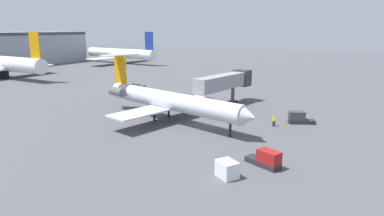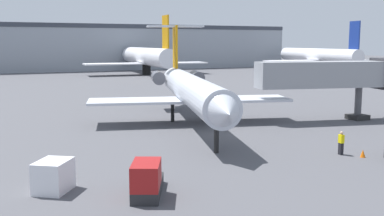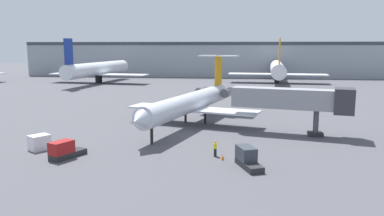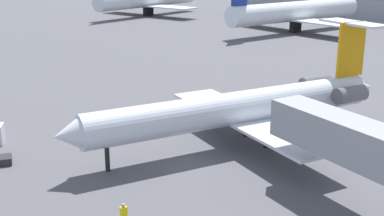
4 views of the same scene
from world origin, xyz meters
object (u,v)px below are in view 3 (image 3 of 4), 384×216
(traffic_cone_near, at_px, (223,157))
(ground_crew_marshaller, at_px, (215,148))
(baggage_tug_trailing, at_px, (247,158))
(parked_airliner_centre, at_px, (277,69))
(cargo_container_uld, at_px, (39,142))
(regional_jet, at_px, (192,101))
(jet_bridge, at_px, (299,100))
(baggage_tug_lead, at_px, (64,150))
(parked_airliner_west_mid, at_px, (98,69))

(traffic_cone_near, bearing_deg, ground_crew_marshaller, 123.83)
(baggage_tug_trailing, xyz_separation_m, parked_airliner_centre, (11.09, 86.09, 3.58))
(traffic_cone_near, height_order, parked_airliner_centre, parked_airliner_centre)
(ground_crew_marshaller, height_order, baggage_tug_trailing, baggage_tug_trailing)
(cargo_container_uld, bearing_deg, baggage_tug_trailing, -8.28)
(regional_jet, bearing_deg, cargo_container_uld, -133.85)
(regional_jet, distance_m, jet_bridge, 15.41)
(baggage_tug_lead, bearing_deg, parked_airliner_west_mid, 108.17)
(baggage_tug_lead, bearing_deg, parked_airliner_centre, 70.75)
(regional_jet, distance_m, parked_airliner_centre, 69.31)
(regional_jet, xyz_separation_m, baggage_tug_trailing, (7.69, -19.38, -2.63))
(jet_bridge, xyz_separation_m, baggage_tug_lead, (-25.70, -14.05, -3.80))
(baggage_tug_lead, relative_size, cargo_container_uld, 1.60)
(jet_bridge, xyz_separation_m, traffic_cone_near, (-9.36, -12.69, -4.36))
(baggage_tug_trailing, height_order, parked_airliner_centre, parked_airliner_centre)
(jet_bridge, distance_m, parked_airliner_west_mid, 82.69)
(cargo_container_uld, bearing_deg, ground_crew_marshaller, -0.65)
(ground_crew_marshaller, xyz_separation_m, baggage_tug_trailing, (3.29, -3.13, -0.02))
(jet_bridge, distance_m, baggage_tug_lead, 29.53)
(ground_crew_marshaller, height_order, parked_airliner_centre, parked_airliner_centre)
(cargo_container_uld, relative_size, parked_airliner_centre, 0.07)
(parked_airliner_centre, bearing_deg, traffic_cone_near, -99.14)
(parked_airliner_west_mid, bearing_deg, regional_jet, -58.33)
(regional_jet, relative_size, jet_bridge, 1.97)
(ground_crew_marshaller, xyz_separation_m, parked_airliner_centre, (14.38, 82.96, 3.56))
(ground_crew_marshaller, bearing_deg, cargo_container_uld, 179.35)
(traffic_cone_near, relative_size, parked_airliner_west_mid, 0.01)
(regional_jet, height_order, traffic_cone_near, regional_jet)
(jet_bridge, height_order, ground_crew_marshaller, jet_bridge)
(ground_crew_marshaller, relative_size, baggage_tug_trailing, 0.40)
(regional_jet, height_order, baggage_tug_lead, regional_jet)
(regional_jet, bearing_deg, baggage_tug_lead, -120.47)
(baggage_tug_lead, xyz_separation_m, traffic_cone_near, (16.33, 1.36, -0.56))
(ground_crew_marshaller, bearing_deg, baggage_tug_lead, -170.42)
(jet_bridge, bearing_deg, traffic_cone_near, -126.42)
(baggage_tug_lead, bearing_deg, jet_bridge, 28.68)
(baggage_tug_lead, distance_m, cargo_container_uld, 5.14)
(ground_crew_marshaller, distance_m, cargo_container_uld, 19.78)
(baggage_tug_lead, bearing_deg, ground_crew_marshaller, 9.58)
(jet_bridge, distance_m, traffic_cone_near, 16.36)
(regional_jet, distance_m, ground_crew_marshaller, 17.03)
(jet_bridge, relative_size, ground_crew_marshaller, 9.28)
(regional_jet, distance_m, baggage_tug_trailing, 21.01)
(jet_bridge, bearing_deg, ground_crew_marshaller, -131.73)
(baggage_tug_trailing, relative_size, traffic_cone_near, 7.70)
(traffic_cone_near, distance_m, parked_airliner_west_mid, 88.20)
(cargo_container_uld, xyz_separation_m, parked_airliner_west_mid, (-21.55, 75.88, 3.54))
(parked_airliner_centre, bearing_deg, baggage_tug_lead, -109.25)
(regional_jet, height_order, ground_crew_marshaller, regional_jet)
(baggage_tug_trailing, xyz_separation_m, parked_airliner_west_mid, (-44.62, 79.24, 3.55))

